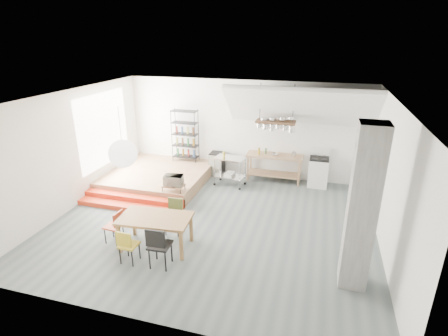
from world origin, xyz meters
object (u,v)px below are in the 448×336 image
(mini_fridge, at_px, (217,164))
(stove, at_px, (318,171))
(dining_table, at_px, (155,220))
(rolling_cart, at_px, (230,167))

(mini_fridge, bearing_deg, stove, -0.75)
(stove, height_order, dining_table, stove)
(rolling_cart, relative_size, mini_fridge, 1.29)
(stove, xyz_separation_m, mini_fridge, (-3.36, 0.04, -0.09))
(dining_table, bearing_deg, mini_fridge, 84.70)
(stove, height_order, mini_fridge, stove)
(mini_fridge, bearing_deg, dining_table, -90.49)
(rolling_cart, xyz_separation_m, mini_fridge, (-0.66, 0.78, -0.21))
(rolling_cart, bearing_deg, mini_fridge, 138.83)
(stove, relative_size, rolling_cart, 1.16)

